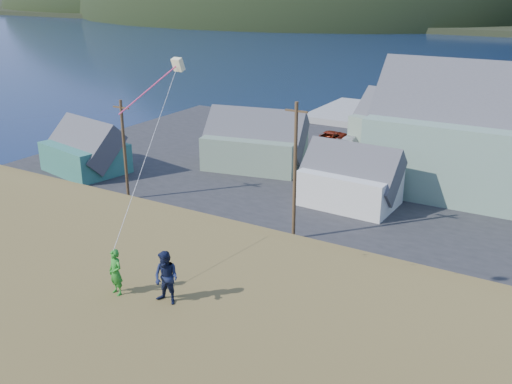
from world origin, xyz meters
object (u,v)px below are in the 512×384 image
shed_palegreen_far (408,125)px  kite_flyer_green (116,272)px  wharf (417,120)px  shed_white (350,178)px  kite_flyer_navy (166,278)px  shed_teal (85,149)px  shed_palegreen_near (255,142)px

shed_palegreen_far → kite_flyer_green: kite_flyer_green is taller
wharf → shed_white: shed_white is taller
wharf → kite_flyer_navy: 59.53m
shed_white → shed_palegreen_far: size_ratio=0.63×
shed_white → kite_flyer_navy: size_ratio=4.33×
shed_white → kite_flyer_navy: bearing=-78.7°
wharf → shed_palegreen_far: size_ratio=2.12×
wharf → shed_palegreen_far: shed_palegreen_far is taller
kite_flyer_navy → kite_flyer_green: bearing=-168.7°
kite_flyer_green → kite_flyer_navy: bearing=25.0°
wharf → shed_teal: (-21.46, -34.97, 1.83)m
shed_white → kite_flyer_green: size_ratio=4.90×
shed_white → kite_flyer_navy: 29.05m
shed_palegreen_near → shed_white: 12.40m
shed_palegreen_near → kite_flyer_navy: 36.88m
wharf → shed_teal: size_ratio=3.02×
shed_white → kite_flyer_navy: kite_flyer_navy is taller
shed_white → kite_flyer_green: kite_flyer_green is taller
shed_palegreen_near → kite_flyer_green: 36.48m
kite_flyer_navy → shed_teal: bearing=139.7°
shed_palegreen_near → kite_flyer_navy: bearing=-75.3°
shed_teal → shed_palegreen_far: size_ratio=0.70×
wharf → shed_palegreen_near: bearing=-108.1°
shed_teal → wharf: bearing=70.0°
shed_palegreen_near → shed_palegreen_far: (10.91, 12.92, 0.29)m
shed_teal → kite_flyer_navy: size_ratio=4.79×
shed_white → kite_flyer_navy: (4.54, -28.11, 5.76)m
kite_flyer_green → kite_flyer_navy: kite_flyer_navy is taller
shed_teal → kite_flyer_green: size_ratio=5.41×
shed_palegreen_far → kite_flyer_navy: 46.25m
shed_teal → shed_palegreen_far: bearing=54.3°
shed_teal → kite_flyer_navy: 37.86m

